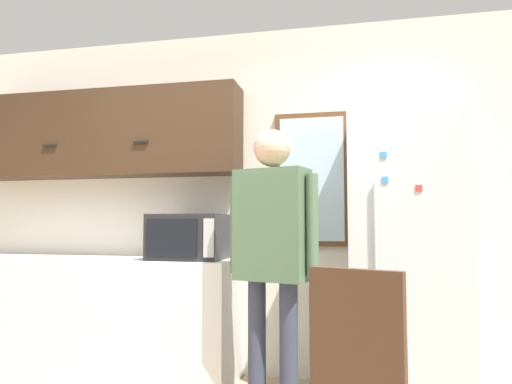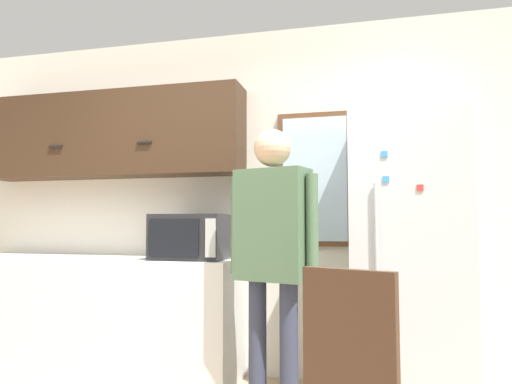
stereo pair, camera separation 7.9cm
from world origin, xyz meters
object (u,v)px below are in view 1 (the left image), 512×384
at_px(chair, 366,384).
at_px(person, 272,239).
at_px(refrigerator, 404,259).
at_px(microwave, 188,237).

bearing_deg(chair, person, -37.08).
bearing_deg(refrigerator, chair, -102.72).
distance_m(microwave, person, 0.80).
bearing_deg(microwave, person, -30.26).
height_order(person, chair, person).
xyz_separation_m(person, refrigerator, (0.81, 0.39, -0.14)).
relative_size(microwave, refrigerator, 0.28).
bearing_deg(person, chair, -43.07).
xyz_separation_m(refrigerator, chair, (-0.29, -1.27, -0.39)).
xyz_separation_m(person, chair, (0.52, -0.88, -0.53)).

